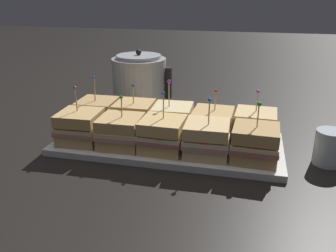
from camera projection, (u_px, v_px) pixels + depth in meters
ground_plane at (168, 147)px, 1.00m from camera, size 6.00×6.00×0.00m
serving_platter at (168, 144)px, 1.00m from camera, size 0.63×0.27×0.02m
sandwich_front_far_left at (80, 127)px, 0.98m from camera, size 0.12×0.12×0.16m
sandwich_front_left at (121, 131)px, 0.95m from camera, size 0.12×0.12×0.14m
sandwich_front_center at (163, 135)px, 0.93m from camera, size 0.12×0.12×0.16m
sandwich_front_right at (207, 139)px, 0.90m from camera, size 0.12×0.12×0.15m
sandwich_front_far_right at (255, 143)px, 0.88m from camera, size 0.12×0.12×0.15m
sandwich_back_far_left at (98, 114)px, 1.09m from camera, size 0.12×0.12×0.16m
sandwich_back_left at (134, 116)px, 1.06m from camera, size 0.12×0.12×0.14m
sandwich_back_center at (172, 120)px, 1.03m from camera, size 0.12×0.12×0.16m
sandwich_back_right at (213, 124)px, 1.01m from camera, size 0.12×0.12×0.14m
sandwich_back_far_right at (255, 126)px, 0.98m from camera, size 0.12×0.12×0.15m
kettle_steel at (140, 83)px, 1.30m from camera, size 0.22×0.19×0.22m
drinking_glass at (329, 147)px, 0.89m from camera, size 0.07×0.07×0.09m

